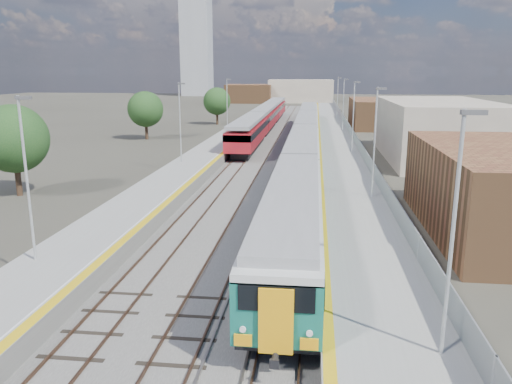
# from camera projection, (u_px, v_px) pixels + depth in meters

# --- Properties ---
(ground) EXTENTS (320.00, 320.00, 0.00)m
(ground) POSITION_uv_depth(u_px,v_px,m) (294.00, 149.00, 62.78)
(ground) COLOR #47443A
(ground) RESTS_ON ground
(ballast_bed) EXTENTS (10.50, 155.00, 0.06)m
(ballast_bed) POSITION_uv_depth(u_px,v_px,m) (277.00, 146.00, 65.44)
(ballast_bed) COLOR #565451
(ballast_bed) RESTS_ON ground
(tracks) EXTENTS (8.96, 160.00, 0.17)m
(tracks) POSITION_uv_depth(u_px,v_px,m) (283.00, 143.00, 66.98)
(tracks) COLOR #4C3323
(tracks) RESTS_ON ground
(platform_right) EXTENTS (4.70, 155.00, 8.52)m
(platform_right) POSITION_uv_depth(u_px,v_px,m) (336.00, 143.00, 64.47)
(platform_right) COLOR slate
(platform_right) RESTS_ON ground
(platform_left) EXTENTS (4.30, 155.00, 8.52)m
(platform_left) POSITION_uv_depth(u_px,v_px,m) (226.00, 141.00, 66.09)
(platform_left) COLOR slate
(platform_left) RESTS_ON ground
(buildings) EXTENTS (72.00, 185.50, 40.00)m
(buildings) POSITION_uv_depth(u_px,v_px,m) (246.00, 67.00, 147.84)
(buildings) COLOR brown
(buildings) RESTS_ON ground
(green_train) EXTENTS (2.96, 82.24, 3.25)m
(green_train) POSITION_uv_depth(u_px,v_px,m) (305.00, 139.00, 54.89)
(green_train) COLOR black
(green_train) RESTS_ON ground
(red_train) EXTENTS (3.01, 61.00, 3.80)m
(red_train) POSITION_uv_depth(u_px,v_px,m) (265.00, 117.00, 81.43)
(red_train) COLOR black
(red_train) RESTS_ON ground
(tree_a) EXTENTS (5.26, 5.26, 7.12)m
(tree_a) POSITION_uv_depth(u_px,v_px,m) (14.00, 139.00, 38.24)
(tree_a) COLOR #382619
(tree_a) RESTS_ON ground
(tree_b) EXTENTS (5.04, 5.04, 6.83)m
(tree_b) POSITION_uv_depth(u_px,v_px,m) (145.00, 109.00, 70.81)
(tree_b) COLOR #382619
(tree_b) RESTS_ON ground
(tree_c) EXTENTS (4.96, 4.96, 6.72)m
(tree_c) POSITION_uv_depth(u_px,v_px,m) (217.00, 101.00, 90.90)
(tree_c) COLOR #382619
(tree_c) RESTS_ON ground
(tree_d) EXTENTS (4.04, 4.04, 5.48)m
(tree_d) POSITION_uv_depth(u_px,v_px,m) (481.00, 118.00, 66.62)
(tree_d) COLOR #382619
(tree_d) RESTS_ON ground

